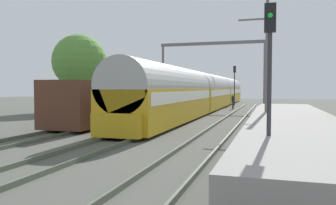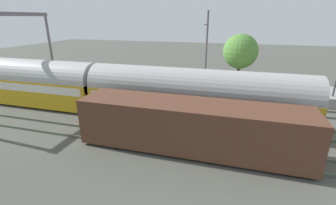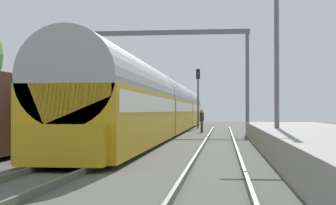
% 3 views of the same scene
% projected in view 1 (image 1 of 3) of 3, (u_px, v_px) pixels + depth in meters
% --- Properties ---
extents(ground, '(120.00, 120.00, 0.00)m').
position_uv_depth(ground, '(147.00, 131.00, 19.10)').
color(ground, '#505049').
extents(track_far_west, '(1.52, 60.00, 0.16)m').
position_uv_depth(track_far_west, '(84.00, 127.00, 20.27)').
color(track_far_west, '#565F4D').
rests_on(track_far_west, ground).
extents(track_west, '(1.52, 60.00, 0.16)m').
position_uv_depth(track_west, '(147.00, 129.00, 19.10)').
color(track_west, '#565F4D').
rests_on(track_west, ground).
extents(track_east, '(1.52, 60.00, 0.16)m').
position_uv_depth(track_east, '(218.00, 132.00, 17.92)').
color(track_east, '#565F4D').
rests_on(track_east, ground).
extents(platform, '(4.40, 28.00, 0.90)m').
position_uv_depth(platform, '(292.00, 123.00, 18.70)').
color(platform, gray).
rests_on(platform, ground).
extents(passenger_train, '(2.93, 49.20, 3.82)m').
position_uv_depth(passenger_train, '(210.00, 92.00, 38.74)').
color(passenger_train, gold).
rests_on(passenger_train, ground).
extents(freight_car, '(2.80, 13.00, 2.70)m').
position_uv_depth(freight_car, '(112.00, 101.00, 23.86)').
color(freight_car, '#563323').
rests_on(freight_car, ground).
extents(person_crossing, '(0.31, 0.44, 1.73)m').
position_uv_depth(person_crossing, '(233.00, 100.00, 38.26)').
color(person_crossing, '#2B2B2B').
rests_on(person_crossing, ground).
extents(railway_signal_near, '(0.36, 0.30, 5.08)m').
position_uv_depth(railway_signal_near, '(270.00, 62.00, 10.63)').
color(railway_signal_near, '#2D2D33').
rests_on(railway_signal_near, ground).
extents(railway_signal_far, '(0.36, 0.30, 5.46)m').
position_uv_depth(railway_signal_far, '(235.00, 80.00, 46.58)').
color(railway_signal_far, '#2D2D33').
rests_on(railway_signal_far, ground).
extents(catenary_gantry, '(12.50, 0.28, 7.86)m').
position_uv_depth(catenary_gantry, '(212.00, 61.00, 39.74)').
color(catenary_gantry, slate).
rests_on(catenary_gantry, ground).
extents(catenary_pole_east_mid, '(1.90, 0.20, 8.00)m').
position_uv_depth(catenary_pole_east_mid, '(266.00, 61.00, 21.37)').
color(catenary_pole_east_mid, slate).
rests_on(catenary_pole_east_mid, ground).
extents(tree_west_background, '(5.61, 5.61, 7.98)m').
position_uv_depth(tree_west_background, '(79.00, 62.00, 34.96)').
color(tree_west_background, '#4C3826').
rests_on(tree_west_background, ground).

